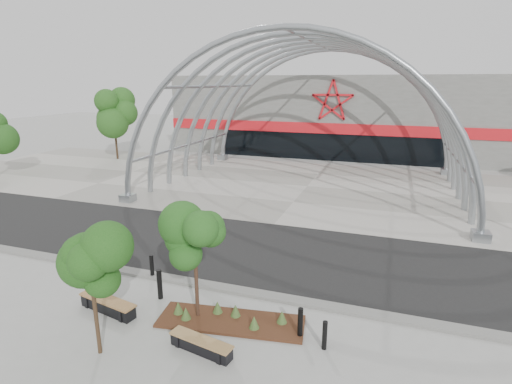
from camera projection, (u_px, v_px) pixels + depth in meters
name	position (u px, v px, depth m)	size (l,w,h in m)	color
ground	(221.00, 285.00, 14.98)	(140.00, 140.00, 0.00)	#9A9B96
road	(252.00, 249.00, 18.17)	(140.00, 7.00, 0.02)	black
forecourt	(307.00, 186.00, 29.10)	(60.00, 17.00, 0.04)	gray
kerb	(219.00, 287.00, 14.74)	(60.00, 0.50, 0.12)	slate
arena_building	(342.00, 113.00, 44.40)	(34.00, 15.24, 8.00)	slate
vault_canopy	(307.00, 186.00, 29.10)	(20.80, 15.80, 20.36)	#93999D
planting_bed	(229.00, 319.00, 12.67)	(4.80, 2.09, 0.49)	#391A12
street_tree_0	(90.00, 270.00, 10.60)	(1.55, 1.55, 3.54)	#332312
street_tree_1	(195.00, 245.00, 12.28)	(1.50, 1.50, 3.54)	#341C13
bench_0	(108.00, 305.00, 13.22)	(2.28, 0.91, 0.47)	black
bench_1	(201.00, 345.00, 11.25)	(2.02, 0.79, 0.41)	black
bollard_0	(101.00, 254.00, 16.69)	(0.14, 0.14, 0.85)	black
bollard_1	(152.00, 266.00, 15.45)	(0.15, 0.15, 0.95)	black
bollard_2	(160.00, 284.00, 13.95)	(0.18, 0.18, 1.10)	black
bollard_3	(300.00, 323.00, 11.80)	(0.16, 0.16, 0.98)	black
bollard_4	(325.00, 335.00, 11.32)	(0.14, 0.14, 0.88)	black
bg_tree_0	(113.00, 111.00, 38.24)	(3.00, 3.00, 6.45)	black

